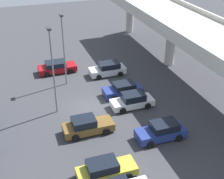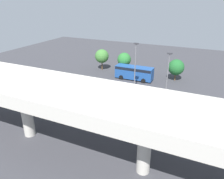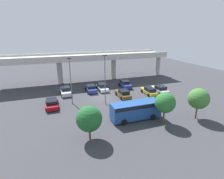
% 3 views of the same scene
% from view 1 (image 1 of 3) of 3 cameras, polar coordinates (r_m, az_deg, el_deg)
% --- Properties ---
extents(ground_plane, '(92.72, 92.72, 0.00)m').
position_cam_1_polar(ground_plane, '(32.90, -4.17, -3.35)').
color(ground_plane, '#38383D').
extents(highway_overpass, '(44.55, 7.62, 7.35)m').
position_cam_1_polar(highway_overpass, '(35.53, 16.73, 8.78)').
color(highway_overpass, '#BCB7AD').
rests_on(highway_overpass, ground_plane).
extents(parked_car_0, '(2.23, 4.82, 1.47)m').
position_cam_1_polar(parked_car_0, '(40.66, -10.07, 4.05)').
color(parked_car_0, maroon).
rests_on(parked_car_0, ground_plane).
extents(parked_car_1, '(2.14, 4.55, 1.65)m').
position_cam_1_polar(parked_car_1, '(39.33, -0.77, 3.75)').
color(parked_car_1, silver).
rests_on(parked_car_1, ground_plane).
extents(parked_car_2, '(2.13, 4.36, 1.50)m').
position_cam_1_polar(parked_car_2, '(34.78, 2.02, 0.01)').
color(parked_car_2, navy).
rests_on(parked_car_2, ground_plane).
extents(parked_car_3, '(2.08, 4.50, 1.58)m').
position_cam_1_polar(parked_car_3, '(32.70, 3.76, -2.03)').
color(parked_car_3, silver).
rests_on(parked_car_3, ground_plane).
extents(parked_car_4, '(2.09, 4.66, 1.60)m').
position_cam_1_polar(parked_car_4, '(28.98, -4.57, -6.63)').
color(parked_car_4, brown).
rests_on(parked_car_4, ground_plane).
extents(parked_car_5, '(2.05, 4.51, 1.63)m').
position_cam_1_polar(parked_car_5, '(28.53, 9.07, -7.52)').
color(parked_car_5, navy).
rests_on(parked_car_5, ground_plane).
extents(parked_car_6, '(2.00, 4.63, 1.51)m').
position_cam_1_polar(parked_car_6, '(24.56, -1.21, -14.41)').
color(parked_car_6, gold).
rests_on(parked_car_6, ground_plane).
extents(lamp_post_near_aisle, '(0.70, 0.35, 8.43)m').
position_cam_1_polar(lamp_post_near_aisle, '(35.86, -8.86, 8.00)').
color(lamp_post_near_aisle, slate).
rests_on(lamp_post_near_aisle, ground_plane).
extents(lamp_post_mid_lot, '(0.70, 0.35, 8.94)m').
position_cam_1_polar(lamp_post_mid_lot, '(30.22, -10.81, 4.25)').
color(lamp_post_mid_lot, slate).
rests_on(lamp_post_mid_lot, ground_plane).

